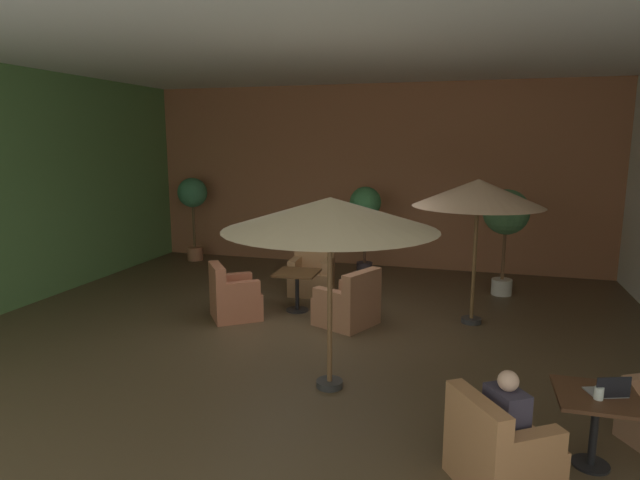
% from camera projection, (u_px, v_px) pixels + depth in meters
% --- Properties ---
extents(ground_plane, '(10.79, 9.58, 0.02)m').
position_uv_depth(ground_plane, '(311.00, 332.00, 8.31)').
color(ground_plane, '#4F3E2A').
extents(wall_back_brick, '(10.79, 0.08, 4.18)m').
position_uv_depth(wall_back_brick, '(371.00, 177.00, 12.41)').
color(wall_back_brick, '#A06140').
rests_on(wall_back_brick, ground_plane).
extents(wall_left_accent, '(0.08, 9.58, 4.18)m').
position_uv_depth(wall_left_accent, '(20.00, 188.00, 9.39)').
color(wall_left_accent, '#548145').
rests_on(wall_left_accent, ground_plane).
extents(ceiling_slab, '(10.79, 9.58, 0.06)m').
position_uv_depth(ceiling_slab, '(311.00, 47.00, 7.54)').
color(ceiling_slab, silver).
rests_on(ceiling_slab, wall_back_brick).
extents(cafe_table_front_left, '(0.71, 0.71, 0.69)m').
position_uv_depth(cafe_table_front_left, '(596.00, 409.00, 4.77)').
color(cafe_table_front_left, black).
rests_on(cafe_table_front_left, ground_plane).
extents(armchair_front_left_north, '(1.01, 1.02, 0.85)m').
position_uv_depth(armchair_front_left_north, '(500.00, 452.00, 4.52)').
color(armchair_front_left_north, '#AA7147').
rests_on(armchair_front_left_north, ground_plane).
extents(cafe_table_front_right, '(0.73, 0.73, 0.69)m').
position_uv_depth(cafe_table_front_right, '(297.00, 281.00, 9.23)').
color(cafe_table_front_right, black).
rests_on(cafe_table_front_right, ground_plane).
extents(armchair_front_right_north, '(1.04, 1.03, 0.93)m').
position_uv_depth(armchair_front_right_north, '(233.00, 298.00, 8.88)').
color(armchair_front_right_north, '#B36647').
rests_on(armchair_front_right_north, ground_plane).
extents(armchair_front_right_east, '(1.07, 1.08, 0.92)m').
position_uv_depth(armchair_front_right_east, '(348.00, 305.00, 8.54)').
color(armchair_front_right_east, '#A86C4C').
rests_on(armchair_front_right_east, ground_plane).
extents(armchair_front_right_south, '(0.83, 0.77, 0.87)m').
position_uv_depth(armchair_front_right_south, '(312.00, 277.00, 10.33)').
color(armchair_front_right_south, '#A6764B').
rests_on(armchair_front_right_south, ground_plane).
extents(patio_umbrella_tall_red, '(2.48, 2.48, 2.29)m').
position_uv_depth(patio_umbrella_tall_red, '(330.00, 215.00, 6.05)').
color(patio_umbrella_tall_red, '#2D2D2D').
rests_on(patio_umbrella_tall_red, ground_plane).
extents(patio_umbrella_center_beige, '(2.03, 2.03, 2.33)m').
position_uv_depth(patio_umbrella_center_beige, '(478.00, 194.00, 8.32)').
color(patio_umbrella_center_beige, '#2D2D2D').
rests_on(patio_umbrella_center_beige, ground_plane).
extents(potted_tree_left_corner, '(0.85, 0.85, 2.03)m').
position_uv_depth(potted_tree_left_corner, '(506.00, 217.00, 10.03)').
color(potted_tree_left_corner, beige).
rests_on(potted_tree_left_corner, ground_plane).
extents(potted_tree_mid_left, '(0.67, 0.67, 1.96)m').
position_uv_depth(potted_tree_mid_left, '(365.00, 210.00, 11.36)').
color(potted_tree_mid_left, '#362D32').
rests_on(potted_tree_mid_left, ground_plane).
extents(potted_tree_mid_right, '(0.72, 0.72, 2.03)m').
position_uv_depth(potted_tree_mid_right, '(193.00, 200.00, 13.01)').
color(potted_tree_mid_right, '#A46544').
rests_on(potted_tree_mid_right, ground_plane).
extents(patron_blue_shirt, '(0.40, 0.43, 0.59)m').
position_uv_depth(patron_blue_shirt, '(506.00, 409.00, 4.46)').
color(patron_blue_shirt, '#342F3F').
rests_on(patron_blue_shirt, ground_plane).
extents(iced_drink_cup, '(0.08, 0.08, 0.11)m').
position_uv_depth(iced_drink_cup, '(599.00, 393.00, 4.66)').
color(iced_drink_cup, white).
rests_on(iced_drink_cup, cafe_table_front_left).
extents(open_laptop, '(0.37, 0.32, 0.20)m').
position_uv_depth(open_laptop, '(609.00, 390.00, 4.73)').
color(open_laptop, '#9EA0A5').
rests_on(open_laptop, cafe_table_front_left).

